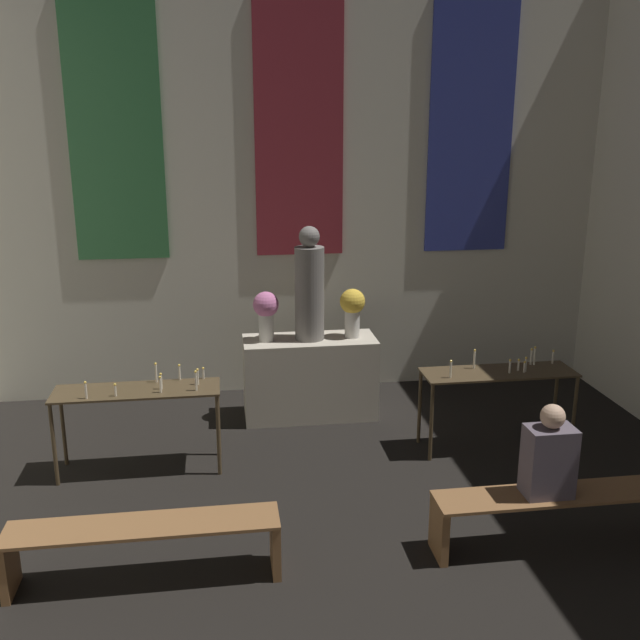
% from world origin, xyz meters
% --- Properties ---
extents(wall_back, '(7.44, 0.16, 5.24)m').
position_xyz_m(wall_back, '(0.00, 11.58, 2.65)').
color(wall_back, beige).
rests_on(wall_back, ground_plane).
extents(altar, '(1.45, 0.59, 0.90)m').
position_xyz_m(altar, '(0.00, 10.63, 0.45)').
color(altar, '#BCB29E').
rests_on(altar, ground_plane).
extents(statue, '(0.32, 0.32, 1.23)m').
position_xyz_m(statue, '(0.00, 10.63, 1.46)').
color(statue, slate).
rests_on(statue, altar).
extents(flower_vase_left, '(0.28, 0.28, 0.54)m').
position_xyz_m(flower_vase_left, '(-0.47, 10.63, 1.23)').
color(flower_vase_left, beige).
rests_on(flower_vase_left, altar).
extents(flower_vase_right, '(0.28, 0.28, 0.54)m').
position_xyz_m(flower_vase_right, '(0.47, 10.63, 1.23)').
color(flower_vase_right, beige).
rests_on(flower_vase_right, altar).
extents(candle_rack_left, '(1.52, 0.46, 1.00)m').
position_xyz_m(candle_rack_left, '(-1.74, 9.56, 0.71)').
color(candle_rack_left, '#473823').
rests_on(candle_rack_left, ground_plane).
extents(candle_rack_right, '(1.52, 0.46, 1.01)m').
position_xyz_m(candle_rack_right, '(1.75, 9.56, 0.71)').
color(candle_rack_right, '#473823').
rests_on(candle_rack_right, ground_plane).
extents(pew_back_left, '(1.91, 0.36, 0.45)m').
position_xyz_m(pew_back_left, '(-1.55, 7.81, 0.33)').
color(pew_back_left, brown).
rests_on(pew_back_left, ground_plane).
extents(pew_back_right, '(1.91, 0.36, 0.45)m').
position_xyz_m(pew_back_right, '(1.55, 7.81, 0.33)').
color(pew_back_right, brown).
rests_on(pew_back_right, ground_plane).
extents(person_seated, '(0.36, 0.24, 0.73)m').
position_xyz_m(person_seated, '(1.44, 7.81, 0.77)').
color(person_seated, '#564C56').
rests_on(person_seated, pew_back_right).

